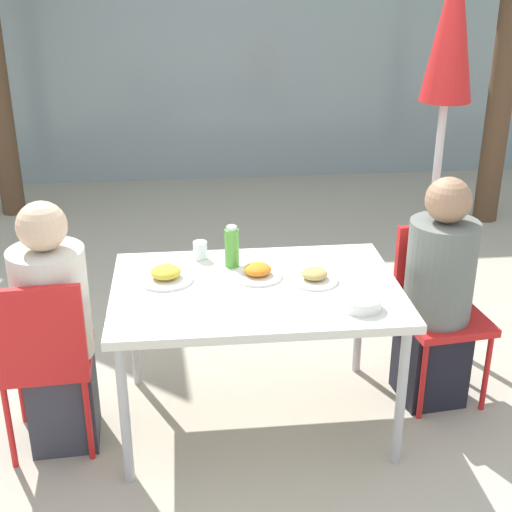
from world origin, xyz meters
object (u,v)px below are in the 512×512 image
Objects in this scene: person_left at (55,334)px; salad_bowl at (361,302)px; person_right at (437,299)px; chair_left at (43,352)px; bottle at (232,247)px; chair_right at (438,298)px; closed_umbrella at (448,64)px; drinking_cup at (200,250)px.

person_left is 1.36m from salad_bowl.
chair_left is at bearing 0.80° from person_right.
chair_left is 4.29× the size of bottle.
person_left is 1.34× the size of chair_right.
person_left is at bearing 57.94° from chair_left.
bottle is at bearing -9.14° from chair_right.
person_right reaches higher than chair_right.
closed_umbrella reaches higher than chair_left.
bottle reaches higher than drinking_cup.
chair_left is at bearing -122.06° from person_left.
person_left reaches higher than drinking_cup.
closed_umbrella is at bearing 17.69° from drinking_cup.
chair_left reaches higher than drinking_cup.
person_left is 1.00× the size of person_right.
chair_right is at bearing -7.28° from drinking_cup.
chair_left is 1.93m from chair_right.
person_right is 5.73× the size of bottle.
chair_right is 9.90× the size of drinking_cup.
salad_bowl is (0.67, -0.60, -0.02)m from drinking_cup.
person_right reaches higher than chair_left.
drinking_cup is at bearing -18.26° from person_right.
closed_umbrella reaches higher than person_right.
chair_right is at bearing 40.71° from salad_bowl.
chair_right is 5.08× the size of salad_bowl.
person_right reaches higher than salad_bowl.
person_right is 0.54× the size of closed_umbrella.
chair_right reaches higher than drinking_cup.
bottle is at bearing -14.09° from person_right.
chair_left is 1.88m from person_right.
chair_left is 1.00× the size of chair_right.
chair_left is 0.89m from drinking_cup.
salad_bowl is at bearing -8.52° from chair_left.
person_left is at bearing 0.90° from chair_right.
closed_umbrella is 1.48m from salad_bowl.
chair_right is at bearing -103.79° from closed_umbrella.
person_left is at bearing -157.65° from closed_umbrella.
salad_bowl is at bearing 30.49° from person_right.
closed_umbrella is 1.62m from drinking_cup.
bottle is at bearing -35.18° from drinking_cup.
drinking_cup is (0.67, 0.40, 0.21)m from person_left.
bottle reaches higher than salad_bowl.
salad_bowl is at bearing -42.09° from drinking_cup.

